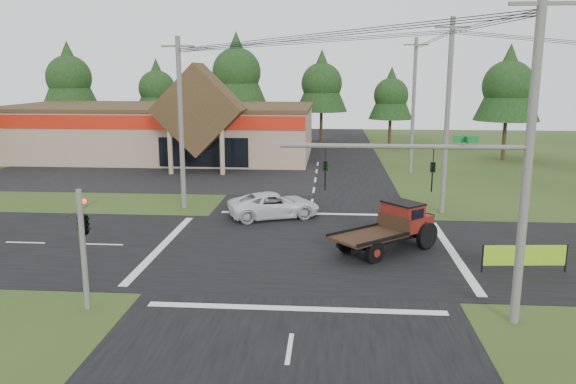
# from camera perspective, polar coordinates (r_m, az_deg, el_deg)

# --- Properties ---
(ground) EXTENTS (120.00, 120.00, 0.00)m
(ground) POSITION_cam_1_polar(r_m,az_deg,el_deg) (27.18, 1.71, -5.87)
(ground) COLOR #283F16
(ground) RESTS_ON ground
(road_ns) EXTENTS (12.00, 120.00, 0.02)m
(road_ns) POSITION_cam_1_polar(r_m,az_deg,el_deg) (27.17, 1.71, -5.85)
(road_ns) COLOR black
(road_ns) RESTS_ON ground
(road_ew) EXTENTS (120.00, 12.00, 0.02)m
(road_ew) POSITION_cam_1_polar(r_m,az_deg,el_deg) (27.17, 1.71, -5.84)
(road_ew) COLOR black
(road_ew) RESTS_ON ground
(parking_apron) EXTENTS (28.00, 14.00, 0.02)m
(parking_apron) POSITION_cam_1_polar(r_m,az_deg,el_deg) (48.06, -14.11, 1.66)
(parking_apron) COLOR black
(parking_apron) RESTS_ON ground
(cvs_building) EXTENTS (30.40, 18.20, 9.19)m
(cvs_building) POSITION_cam_1_polar(r_m,az_deg,el_deg) (58.19, -12.59, 6.22)
(cvs_building) COLOR tan
(cvs_building) RESTS_ON ground
(traffic_signal_mast) EXTENTS (8.12, 0.24, 7.00)m
(traffic_signal_mast) POSITION_cam_1_polar(r_m,az_deg,el_deg) (19.32, 18.21, -0.28)
(traffic_signal_mast) COLOR #595651
(traffic_signal_mast) RESTS_ON ground
(traffic_signal_corner) EXTENTS (0.53, 2.48, 4.40)m
(traffic_signal_corner) POSITION_cam_1_polar(r_m,az_deg,el_deg) (21.00, -20.14, -1.99)
(traffic_signal_corner) COLOR #595651
(traffic_signal_corner) RESTS_ON ground
(utility_pole_nr) EXTENTS (2.00, 0.30, 11.00)m
(utility_pole_nr) POSITION_cam_1_polar(r_m,az_deg,el_deg) (19.59, 23.23, 3.12)
(utility_pole_nr) COLOR #595651
(utility_pole_nr) RESTS_ON ground
(utility_pole_nw) EXTENTS (2.00, 0.30, 10.50)m
(utility_pole_nw) POSITION_cam_1_polar(r_m,az_deg,el_deg) (35.18, -10.83, 6.98)
(utility_pole_nw) COLOR #595651
(utility_pole_nw) RESTS_ON ground
(utility_pole_ne) EXTENTS (2.00, 0.30, 11.50)m
(utility_pole_ne) POSITION_cam_1_polar(r_m,az_deg,el_deg) (34.61, 15.88, 7.49)
(utility_pole_ne) COLOR #595651
(utility_pole_ne) RESTS_ON ground
(utility_pole_n) EXTENTS (2.00, 0.30, 11.20)m
(utility_pole_n) POSITION_cam_1_polar(r_m,az_deg,el_deg) (48.40, 12.62, 8.63)
(utility_pole_n) COLOR #595651
(utility_pole_n) RESTS_ON ground
(tree_row_a) EXTENTS (6.72, 6.72, 12.12)m
(tree_row_a) POSITION_cam_1_polar(r_m,az_deg,el_deg) (72.84, -21.38, 10.96)
(tree_row_a) COLOR #332316
(tree_row_a) RESTS_ON ground
(tree_row_b) EXTENTS (5.60, 5.60, 10.10)m
(tree_row_b) POSITION_cam_1_polar(r_m,az_deg,el_deg) (71.08, -13.18, 10.37)
(tree_row_b) COLOR #332316
(tree_row_b) RESTS_ON ground
(tree_row_c) EXTENTS (7.28, 7.28, 13.13)m
(tree_row_c) POSITION_cam_1_polar(r_m,az_deg,el_deg) (67.77, -5.24, 12.27)
(tree_row_c) COLOR #332316
(tree_row_c) RESTS_ON ground
(tree_row_d) EXTENTS (6.16, 6.16, 11.11)m
(tree_row_d) POSITION_cam_1_polar(r_m,az_deg,el_deg) (67.86, 3.44, 11.16)
(tree_row_d) COLOR #332316
(tree_row_d) RESTS_ON ground
(tree_row_e) EXTENTS (5.04, 5.04, 9.09)m
(tree_row_e) POSITION_cam_1_polar(r_m,az_deg,el_deg) (66.24, 10.43, 9.80)
(tree_row_e) COLOR #332316
(tree_row_e) RESTS_ON ground
(tree_side_ne) EXTENTS (6.16, 6.16, 11.11)m
(tree_side_ne) POSITION_cam_1_polar(r_m,az_deg,el_deg) (58.33, 21.49, 10.23)
(tree_side_ne) COLOR #332316
(tree_side_ne) RESTS_ON ground
(antique_flatbed_truck) EXTENTS (5.58, 5.22, 2.32)m
(antique_flatbed_truck) POSITION_cam_1_polar(r_m,az_deg,el_deg) (26.92, 9.93, -3.65)
(antique_flatbed_truck) COLOR #51190B
(antique_flatbed_truck) RESTS_ON ground
(roadside_banner) EXTENTS (3.66, 0.43, 1.25)m
(roadside_banner) POSITION_cam_1_polar(r_m,az_deg,el_deg) (25.99, 22.88, -6.23)
(roadside_banner) COLOR #7CB317
(roadside_banner) RESTS_ON ground
(white_pickup) EXTENTS (5.86, 4.22, 1.48)m
(white_pickup) POSITION_cam_1_polar(r_m,az_deg,el_deg) (32.94, -1.43, -1.34)
(white_pickup) COLOR white
(white_pickup) RESTS_ON ground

